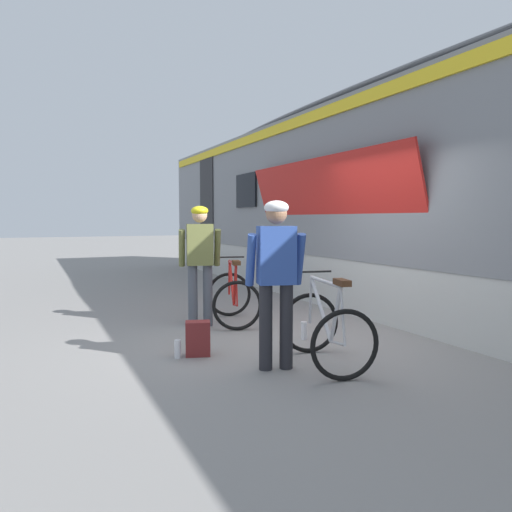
{
  "coord_description": "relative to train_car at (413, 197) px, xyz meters",
  "views": [
    {
      "loc": [
        -3.1,
        -5.37,
        1.57
      ],
      "look_at": [
        -0.21,
        0.77,
        1.05
      ],
      "focal_mm": 33.75,
      "sensor_mm": 36.0,
      "label": 1
    }
  ],
  "objects": [
    {
      "name": "train_car",
      "position": [
        0.0,
        0.0,
        0.0
      ],
      "size": [
        3.27,
        19.34,
        3.88
      ],
      "color": "slate",
      "rests_on": "ground"
    },
    {
      "name": "ground_plane",
      "position": [
        -3.11,
        -1.25,
        -1.97
      ],
      "size": [
        80.0,
        80.0,
        0.0
      ],
      "primitive_type": "plane",
      "color": "gray"
    },
    {
      "name": "backpack_on_platform",
      "position": [
        -4.5,
        -1.41,
        -1.77
      ],
      "size": [
        0.32,
        0.26,
        0.4
      ],
      "primitive_type": "cube",
      "rotation": [
        0.0,
        0.0,
        -0.31
      ],
      "color": "maroon",
      "rests_on": "ground"
    },
    {
      "name": "bicycle_near_silver",
      "position": [
        -3.38,
        -2.36,
        -1.56
      ],
      "size": [
        0.92,
        1.19,
        0.99
      ],
      "color": "black",
      "rests_on": "ground"
    },
    {
      "name": "water_bottle_near_the_bikes",
      "position": [
        -3.0,
        -1.28,
        -1.85
      ],
      "size": [
        0.08,
        0.08,
        0.23
      ],
      "primitive_type": "cylinder",
      "color": "silver",
      "rests_on": "ground"
    },
    {
      "name": "cyclist_near_in_blue",
      "position": [
        -3.91,
        -2.23,
        -0.91
      ],
      "size": [
        0.66,
        0.4,
        1.76
      ],
      "color": "#232328",
      "rests_on": "ground"
    },
    {
      "name": "water_bottle_by_the_backpack",
      "position": [
        -4.74,
        -1.41,
        -1.86
      ],
      "size": [
        0.07,
        0.07,
        0.21
      ],
      "primitive_type": "cylinder",
      "color": "silver",
      "rests_on": "ground"
    },
    {
      "name": "bicycle_far_red",
      "position": [
        -3.46,
        0.04,
        -1.56
      ],
      "size": [
        0.97,
        1.22,
        0.99
      ],
      "color": "black",
      "rests_on": "ground"
    },
    {
      "name": "cyclist_far_in_olive",
      "position": [
        -3.97,
        0.06,
        -0.91
      ],
      "size": [
        0.66,
        0.41,
        1.76
      ],
      "color": "#4C515B",
      "rests_on": "ground"
    }
  ]
}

